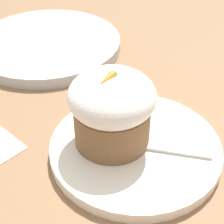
# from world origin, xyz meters

# --- Properties ---
(ground_plane) EXTENTS (4.00, 4.00, 0.00)m
(ground_plane) POSITION_xyz_m (0.00, 0.00, 0.00)
(ground_plane) COLOR #846042
(dessert_plate) EXTENTS (0.20, 0.20, 0.01)m
(dessert_plate) POSITION_xyz_m (0.00, 0.00, 0.01)
(dessert_plate) COLOR white
(dessert_plate) RESTS_ON ground_plane
(carrot_cake) EXTENTS (0.10, 0.10, 0.09)m
(carrot_cake) POSITION_xyz_m (0.01, -0.03, 0.06)
(carrot_cake) COLOR brown
(carrot_cake) RESTS_ON dessert_plate
(spoon) EXTENTS (0.07, 0.12, 0.01)m
(spoon) POSITION_xyz_m (0.00, 0.01, 0.02)
(spoon) COLOR silver
(spoon) RESTS_ON dessert_plate
(side_plate) EXTENTS (0.25, 0.25, 0.02)m
(side_plate) POSITION_xyz_m (-0.11, -0.27, 0.01)
(side_plate) COLOR #B2B7BC
(side_plate) RESTS_ON ground_plane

